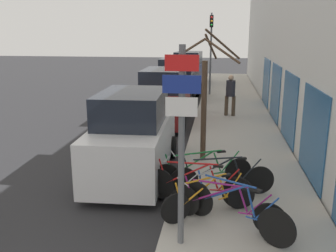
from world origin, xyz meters
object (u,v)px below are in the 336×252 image
parked_car_1 (164,98)px  bicycle_4 (222,178)px  street_tree (206,97)px  bicycle_5 (203,172)px  parked_car_0 (134,137)px  bicycle_2 (209,199)px  traffic_light (211,43)px  signpost (181,138)px  parked_car_3 (189,70)px  bicycle_0 (234,209)px  bicycle_1 (225,207)px  pedestrian_near (231,92)px  bicycle_3 (198,186)px  parked_car_2 (178,81)px

parked_car_1 → bicycle_4: bearing=-71.9°
street_tree → parked_car_1: bearing=111.2°
bicycle_5 → bicycle_4: bearing=-144.1°
parked_car_0 → bicycle_2: bearing=-51.0°
traffic_light → signpost: bearing=-90.1°
parked_car_0 → parked_car_3: bearing=88.1°
bicycle_5 → street_tree: (-0.04, 2.06, 1.40)m
bicycle_0 → parked_car_1: parked_car_1 is taller
bicycle_4 → bicycle_5: 0.53m
parked_car_3 → street_tree: street_tree is taller
parked_car_3 → street_tree: 15.53m
bicycle_0 → parked_car_1: size_ratio=0.43×
bicycle_1 → parked_car_1: (-2.40, 8.49, 0.49)m
bicycle_2 → bicycle_4: (0.25, 1.04, 0.02)m
parked_car_1 → pedestrian_near: size_ratio=2.59×
bicycle_3 → bicycle_4: bicycle_3 is taller
pedestrian_near → traffic_light: size_ratio=0.39×
parked_car_1 → bicycle_3: bearing=-76.6°
bicycle_1 → traffic_light: 15.14m
bicycle_4 → bicycle_0: bearing=177.6°
pedestrian_near → street_tree: bearing=-91.2°
bicycle_2 → parked_car_2: 13.56m
bicycle_0 → street_tree: bearing=45.0°
signpost → bicycle_0: size_ratio=1.71×
parked_car_3 → bicycle_0: bearing=-79.0°
bicycle_4 → parked_car_2: 12.58m
bicycle_2 → bicycle_3: (-0.26, 0.53, 0.03)m
bicycle_5 → pedestrian_near: bearing=-26.3°
parked_car_1 → parked_car_2: (-0.02, 5.21, 0.03)m
bicycle_0 → street_tree: street_tree is taller
pedestrian_near → traffic_light: 5.82m
parked_car_3 → pedestrian_near: 9.96m
signpost → parked_car_3: size_ratio=0.73×
bicycle_3 → parked_car_3: parked_car_3 is taller
parked_car_2 → parked_car_3: parked_car_3 is taller
bicycle_1 → pedestrian_near: (0.30, 9.49, 0.64)m
street_tree → traffic_light: traffic_light is taller
parked_car_0 → pedestrian_near: size_ratio=2.59×
bicycle_0 → pedestrian_near: bearing=33.9°
bicycle_3 → parked_car_0: (-1.79, 1.85, 0.47)m
bicycle_0 → bicycle_4: size_ratio=0.85×
signpost → traffic_light: (0.04, 15.64, 1.00)m
bicycle_4 → parked_car_1: size_ratio=0.51×
pedestrian_near → traffic_light: (-1.02, 5.42, 1.88)m
bicycle_5 → bicycle_2: bearing=167.7°
traffic_light → parked_car_0: bearing=-97.6°
traffic_light → bicycle_5: bearing=-89.1°
street_tree → traffic_light: 11.27m
parked_car_3 → parked_car_1: bearing=-86.8°
bicycle_0 → traffic_light: traffic_light is taller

